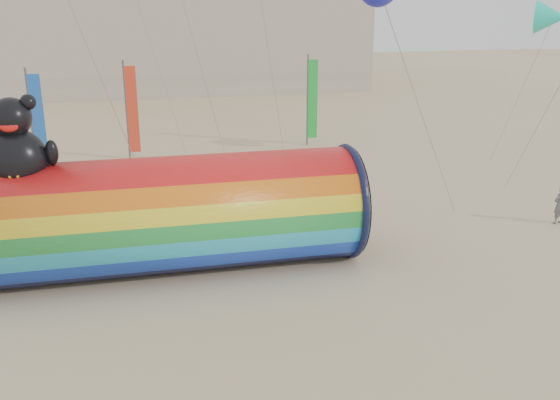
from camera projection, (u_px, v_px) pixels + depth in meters
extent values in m
plane|color=#CCB58C|center=(275.00, 296.00, 17.96)|extent=(160.00, 160.00, 0.00)
cylinder|color=red|center=(160.00, 215.00, 19.21)|extent=(12.38, 3.61, 3.61)
torus|color=#0F1438|center=(347.00, 201.00, 20.55)|extent=(0.25, 3.79, 3.79)
cylinder|color=black|center=(351.00, 201.00, 20.58)|extent=(0.06, 3.57, 3.57)
ellipsoid|color=black|center=(17.00, 161.00, 17.74)|extent=(1.76, 1.58, 1.86)
ellipsoid|color=orange|center=(14.00, 169.00, 17.25)|extent=(0.91, 0.40, 0.79)
sphere|color=black|center=(11.00, 118.00, 17.36)|extent=(1.13, 1.13, 1.13)
sphere|color=black|center=(28.00, 102.00, 17.34)|extent=(0.45, 0.45, 0.45)
ellipsoid|color=red|center=(9.00, 126.00, 16.98)|extent=(0.50, 0.18, 0.32)
ellipsoid|color=black|center=(52.00, 153.00, 17.80)|extent=(0.37, 0.37, 0.74)
imported|color=slate|center=(560.00, 205.00, 23.53)|extent=(0.61, 0.46, 1.50)
cylinder|color=#59595E|center=(32.00, 124.00, 29.00)|extent=(0.10, 0.10, 5.20)
cube|color=blue|center=(39.00, 123.00, 29.05)|extent=(0.56, 0.06, 4.50)
cylinder|color=#59595E|center=(127.00, 111.00, 32.40)|extent=(0.10, 0.10, 5.20)
cube|color=red|center=(133.00, 110.00, 32.46)|extent=(0.56, 0.06, 4.50)
cylinder|color=#59595E|center=(308.00, 100.00, 35.78)|extent=(0.10, 0.10, 5.20)
cube|color=green|center=(313.00, 99.00, 35.83)|extent=(0.56, 0.06, 4.50)
cone|color=#1BD9BB|center=(551.00, 17.00, 29.79)|extent=(1.59, 1.59, 1.43)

